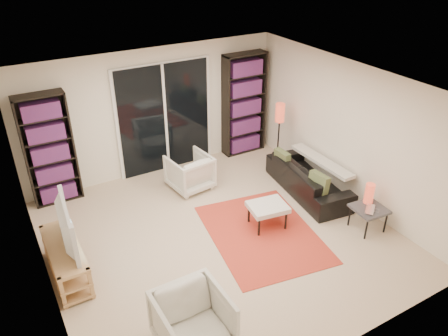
{
  "coord_description": "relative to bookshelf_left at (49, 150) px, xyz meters",
  "views": [
    {
      "loc": [
        -2.67,
        -4.76,
        4.26
      ],
      "look_at": [
        0.25,
        0.3,
        1.0
      ],
      "focal_mm": 35.0,
      "sensor_mm": 36.0,
      "label": 1
    }
  ],
  "objects": [
    {
      "name": "tv_stand",
      "position": [
        -0.3,
        -2.04,
        -0.71
      ],
      "size": [
        0.41,
        1.28,
        0.5
      ],
      "color": "#E6B573",
      "rests_on": "floor"
    },
    {
      "name": "laptop",
      "position": [
        4.05,
        -3.43,
        -0.56
      ],
      "size": [
        0.36,
        0.34,
        0.02
      ],
      "primitive_type": "imported",
      "rotation": [
        0.0,
        0.0,
        0.64
      ],
      "color": "silver",
      "rests_on": "side_table"
    },
    {
      "name": "bookshelf_left",
      "position": [
        0.0,
        0.0,
        0.0
      ],
      "size": [
        0.8,
        0.3,
        1.95
      ],
      "color": "black",
      "rests_on": "ground"
    },
    {
      "name": "ceiling",
      "position": [
        1.95,
        -2.33,
        1.42
      ],
      "size": [
        5.0,
        5.0,
        0.02
      ],
      "primitive_type": "cube",
      "color": "white",
      "rests_on": "wall_back"
    },
    {
      "name": "wall_right",
      "position": [
        4.45,
        -2.33,
        0.22
      ],
      "size": [
        0.02,
        5.0,
        2.4
      ],
      "primitive_type": "cube",
      "color": "white",
      "rests_on": "ground"
    },
    {
      "name": "wall_left",
      "position": [
        -0.55,
        -2.33,
        0.22
      ],
      "size": [
        0.02,
        5.0,
        2.4
      ],
      "primitive_type": "cube",
      "color": "white",
      "rests_on": "ground"
    },
    {
      "name": "wall_front",
      "position": [
        1.95,
        -4.83,
        0.22
      ],
      "size": [
        5.0,
        0.02,
        2.4
      ],
      "primitive_type": "cube",
      "color": "white",
      "rests_on": "ground"
    },
    {
      "name": "floor_lamp",
      "position": [
        4.07,
        -0.92,
        0.03
      ],
      "size": [
        0.2,
        0.2,
        1.32
      ],
      "color": "black",
      "rests_on": "floor"
    },
    {
      "name": "ottoman",
      "position": [
        2.74,
        -2.48,
        -0.63
      ],
      "size": [
        0.65,
        0.56,
        0.4
      ],
      "color": "silver",
      "rests_on": "floor"
    },
    {
      "name": "sliding_door",
      "position": [
        2.15,
        0.13,
        0.07
      ],
      "size": [
        1.92,
        0.08,
        2.16
      ],
      "color": "white",
      "rests_on": "ground"
    },
    {
      "name": "rug",
      "position": [
        2.55,
        -2.62,
        -0.97
      ],
      "size": [
        1.89,
        2.35,
        0.01
      ],
      "primitive_type": "cube",
      "rotation": [
        0.0,
        0.0,
        -0.16
      ],
      "color": "red",
      "rests_on": "floor"
    },
    {
      "name": "tv",
      "position": [
        -0.28,
        -2.04,
        -0.16
      ],
      "size": [
        0.23,
        1.1,
        0.63
      ],
      "primitive_type": "imported",
      "rotation": [
        0.0,
        0.0,
        1.49
      ],
      "color": "black",
      "rests_on": "tv_stand"
    },
    {
      "name": "sofa",
      "position": [
        3.97,
        -2.0,
        -0.7
      ],
      "size": [
        0.98,
        1.96,
        0.55
      ],
      "primitive_type": "imported",
      "rotation": [
        0.0,
        0.0,
        1.44
      ],
      "color": "black",
      "rests_on": "floor"
    },
    {
      "name": "floor",
      "position": [
        1.95,
        -2.33,
        -0.98
      ],
      "size": [
        5.0,
        5.0,
        0.0
      ],
      "primitive_type": "plane",
      "color": "beige",
      "rests_on": "ground"
    },
    {
      "name": "armchair_back",
      "position": [
        2.19,
        -0.81,
        -0.65
      ],
      "size": [
        0.79,
        0.8,
        0.66
      ],
      "primitive_type": "imported",
      "rotation": [
        0.0,
        0.0,
        3.26
      ],
      "color": "silver",
      "rests_on": "floor"
    },
    {
      "name": "wall_back",
      "position": [
        1.95,
        0.17,
        0.22
      ],
      "size": [
        5.0,
        0.02,
        2.4
      ],
      "primitive_type": "cube",
      "color": "white",
      "rests_on": "ground"
    },
    {
      "name": "armchair_front",
      "position": [
        0.69,
        -3.96,
        -0.61
      ],
      "size": [
        0.78,
        0.8,
        0.73
      ],
      "primitive_type": "imported",
      "rotation": [
        0.0,
        0.0,
        0.01
      ],
      "color": "silver",
      "rests_on": "floor"
    },
    {
      "name": "bookshelf_right",
      "position": [
        3.85,
        -0.0,
        0.07
      ],
      "size": [
        0.9,
        0.3,
        2.1
      ],
      "color": "black",
      "rests_on": "ground"
    },
    {
      "name": "side_table",
      "position": [
        4.07,
        -3.35,
        -0.62
      ],
      "size": [
        0.52,
        0.52,
        0.4
      ],
      "color": "#404145",
      "rests_on": "floor"
    },
    {
      "name": "table_lamp",
      "position": [
        4.16,
        -3.21,
        -0.41
      ],
      "size": [
        0.15,
        0.15,
        0.33
      ],
      "primitive_type": "cylinder",
      "color": "#C53E24",
      "rests_on": "side_table"
    }
  ]
}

